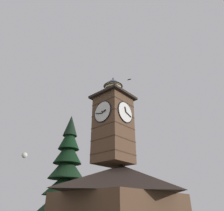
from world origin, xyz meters
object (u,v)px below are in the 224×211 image
Objects in this scene: clock_tower at (113,122)px; moon at (24,155)px; pine_tree_behind at (66,175)px; building_main at (122,198)px; flying_bird_high at (129,79)px; flying_bird_low at (117,103)px.

clock_tower is 6.15× the size of moon.
clock_tower is 8.94m from pine_tree_behind.
building_main is 16.99m from flying_bird_high.
flying_bird_low is (-5.24, -3.89, 5.49)m from clock_tower.
flying_bird_high reaches higher than building_main.
moon is 2.56× the size of flying_bird_high.
building_main is 21.71× the size of flying_bird_low.
moon is (-11.87, -36.45, 9.88)m from pine_tree_behind.
flying_bird_low reaches higher than building_main.
flying_bird_high is (-5.40, 5.84, 13.50)m from pine_tree_behind.
clock_tower is (1.01, -0.20, 7.18)m from building_main.
flying_bird_high is (-5.79, -1.87, 9.00)m from clock_tower.
pine_tree_behind is at bearing 71.96° from moon.
building_main is 1.15× the size of clock_tower.
building_main is 7.25m from clock_tower.
flying_bird_high reaches higher than moon.
clock_tower is at bearing 87.05° from pine_tree_behind.
building_main is 13.96m from flying_bird_low.
pine_tree_behind is at bearing -47.29° from flying_bird_high.
building_main is 7.05× the size of moon.
pine_tree_behind is (0.62, -7.91, 2.67)m from building_main.
moon is 42.94m from flying_bird_high.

